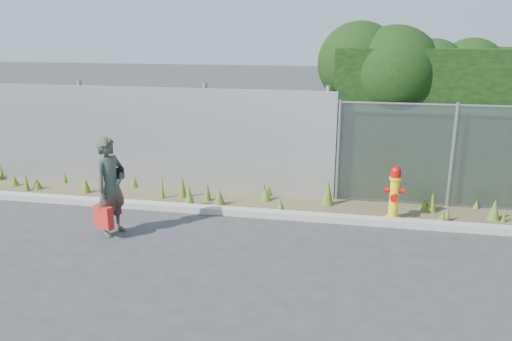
{
  "coord_description": "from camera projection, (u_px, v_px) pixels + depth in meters",
  "views": [
    {
      "loc": [
        1.29,
        -6.74,
        3.38
      ],
      "look_at": [
        -0.3,
        1.4,
        1.0
      ],
      "focal_mm": 35.0,
      "sensor_mm": 36.0,
      "label": 1
    }
  ],
  "objects": [
    {
      "name": "weed_strip",
      "position": [
        239.0,
        197.0,
        9.98
      ],
      "size": [
        16.0,
        1.32,
        0.54
      ],
      "color": "#4C422B",
      "rests_on": "ground"
    },
    {
      "name": "ground",
      "position": [
        258.0,
        260.0,
        7.53
      ],
      "size": [
        80.0,
        80.0,
        0.0
      ],
      "primitive_type": "plane",
      "color": "#343436",
      "rests_on": "ground"
    },
    {
      "name": "hedge",
      "position": [
        501.0,
        97.0,
        9.97
      ],
      "size": [
        7.69,
        1.99,
        3.71
      ],
      "color": "black",
      "rests_on": "ground"
    },
    {
      "name": "black_shoulder_bag",
      "position": [
        117.0,
        173.0,
        8.39
      ],
      "size": [
        0.23,
        0.1,
        0.18
      ],
      "rotation": [
        0.0,
        0.0,
        0.28
      ],
      "color": "black"
    },
    {
      "name": "red_tote_bag",
      "position": [
        104.0,
        217.0,
        8.24
      ],
      "size": [
        0.35,
        0.13,
        0.46
      ],
      "rotation": [
        0.0,
        0.0,
        -0.39
      ],
      "color": "red"
    },
    {
      "name": "chainlink_fence",
      "position": [
        511.0,
        159.0,
        9.3
      ],
      "size": [
        6.5,
        0.07,
        2.05
      ],
      "color": "gray",
      "rests_on": "ground"
    },
    {
      "name": "curb",
      "position": [
        276.0,
        214.0,
        9.21
      ],
      "size": [
        16.0,
        0.22,
        0.12
      ],
      "primitive_type": "cube",
      "color": "#A29A93",
      "rests_on": "ground"
    },
    {
      "name": "woman",
      "position": [
        111.0,
        186.0,
        8.29
      ],
      "size": [
        0.56,
        0.7,
        1.68
      ],
      "primitive_type": "imported",
      "rotation": [
        0.0,
        0.0,
        1.28
      ],
      "color": "#116C51",
      "rests_on": "ground"
    },
    {
      "name": "fire_hydrant",
      "position": [
        394.0,
        194.0,
        9.0
      ],
      "size": [
        0.34,
        0.31,
        1.03
      ],
      "rotation": [
        0.0,
        0.0,
        -0.07
      ],
      "color": "yellow",
      "rests_on": "ground"
    },
    {
      "name": "corrugated_fence",
      "position": [
        135.0,
        138.0,
        10.66
      ],
      "size": [
        8.5,
        0.21,
        2.3
      ],
      "color": "#B1B2B9",
      "rests_on": "ground"
    }
  ]
}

